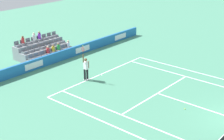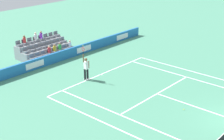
# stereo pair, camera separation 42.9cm
# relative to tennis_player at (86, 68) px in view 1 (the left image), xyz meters

# --- Properties ---
(line_baseline) EXTENTS (10.97, 0.10, 0.01)m
(line_baseline) POSITION_rel_tennis_player_xyz_m (-1.52, 0.12, -0.99)
(line_baseline) COLOR white
(line_baseline) RESTS_ON ground
(line_service) EXTENTS (8.23, 0.10, 0.01)m
(line_service) POSITION_rel_tennis_player_xyz_m (-1.52, 5.61, -0.99)
(line_service) COLOR white
(line_service) RESTS_ON ground
(line_centre_service) EXTENTS (0.10, 6.40, 0.01)m
(line_centre_service) POSITION_rel_tennis_player_xyz_m (-1.52, 8.81, -0.99)
(line_centre_service) COLOR white
(line_centre_service) RESTS_ON ground
(line_singles_sideline_left) EXTENTS (0.10, 11.89, 0.01)m
(line_singles_sideline_left) POSITION_rel_tennis_player_xyz_m (2.60, 6.07, -0.99)
(line_singles_sideline_left) COLOR white
(line_singles_sideline_left) RESTS_ON ground
(line_singles_sideline_right) EXTENTS (0.10, 11.89, 0.01)m
(line_singles_sideline_right) POSITION_rel_tennis_player_xyz_m (-5.63, 6.07, -0.99)
(line_singles_sideline_right) COLOR white
(line_singles_sideline_right) RESTS_ON ground
(line_doubles_sideline_left) EXTENTS (0.10, 11.89, 0.01)m
(line_doubles_sideline_left) POSITION_rel_tennis_player_xyz_m (3.97, 6.07, -0.99)
(line_doubles_sideline_left) COLOR white
(line_doubles_sideline_left) RESTS_ON ground
(line_doubles_sideline_right) EXTENTS (0.10, 11.89, 0.01)m
(line_doubles_sideline_right) POSITION_rel_tennis_player_xyz_m (-7.00, 6.07, -0.99)
(line_doubles_sideline_right) COLOR white
(line_doubles_sideline_right) RESTS_ON ground
(line_centre_mark) EXTENTS (0.10, 0.20, 0.01)m
(line_centre_mark) POSITION_rel_tennis_player_xyz_m (-1.52, 0.22, -0.99)
(line_centre_mark) COLOR white
(line_centre_mark) RESTS_ON ground
(sponsor_barrier) EXTENTS (22.85, 0.22, 0.91)m
(sponsor_barrier) POSITION_rel_tennis_player_xyz_m (-1.52, -4.81, -0.54)
(sponsor_barrier) COLOR #1E66AD
(sponsor_barrier) RESTS_ON ground
(tennis_player) EXTENTS (0.52, 0.39, 2.85)m
(tennis_player) POSITION_rel_tennis_player_xyz_m (0.00, 0.00, 0.00)
(tennis_player) COLOR black
(tennis_player) RESTS_ON ground
(stadium_stand) EXTENTS (4.96, 2.85, 2.17)m
(stadium_stand) POSITION_rel_tennis_player_xyz_m (-1.52, -7.12, -0.44)
(stadium_stand) COLOR gray
(stadium_stand) RESTS_ON ground
(loose_tennis_ball) EXTENTS (0.07, 0.07, 0.07)m
(loose_tennis_ball) POSITION_rel_tennis_player_xyz_m (-0.64, 8.29, -0.96)
(loose_tennis_ball) COLOR #D1E533
(loose_tennis_ball) RESTS_ON ground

